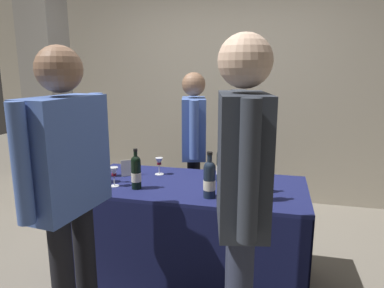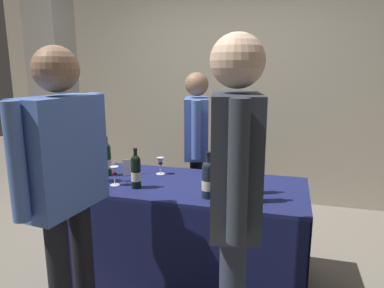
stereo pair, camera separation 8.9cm
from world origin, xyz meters
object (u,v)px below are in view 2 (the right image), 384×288
(vendor_presenter, at_px, (197,141))
(display_bottle_0, at_px, (222,165))
(featured_wine_bottle, at_px, (257,179))
(tasting_table, at_px, (192,213))
(wine_glass_near_vendor, at_px, (114,172))
(concrete_pillar, at_px, (54,80))
(flower_vase, at_px, (100,165))
(taster_foreground_right, at_px, (234,188))
(wine_glass_mid, at_px, (160,162))

(vendor_presenter, bearing_deg, display_bottle_0, 16.32)
(featured_wine_bottle, distance_m, vendor_presenter, 1.14)
(tasting_table, distance_m, vendor_presenter, 0.84)
(featured_wine_bottle, height_order, wine_glass_near_vendor, featured_wine_bottle)
(tasting_table, bearing_deg, display_bottle_0, 31.63)
(concrete_pillar, xyz_separation_m, tasting_table, (1.78, -0.89, -0.94))
(wine_glass_near_vendor, relative_size, flower_vase, 0.34)
(concrete_pillar, bearing_deg, wine_glass_near_vendor, -40.29)
(concrete_pillar, xyz_separation_m, vendor_presenter, (1.62, -0.16, -0.54))
(featured_wine_bottle, xyz_separation_m, vendor_presenter, (-0.65, 0.94, 0.02))
(tasting_table, distance_m, taster_foreground_right, 1.06)
(tasting_table, bearing_deg, concrete_pillar, 153.57)
(display_bottle_0, relative_size, vendor_presenter, 0.20)
(featured_wine_bottle, distance_m, wine_glass_near_vendor, 1.02)
(wine_glass_mid, bearing_deg, taster_foreground_right, -53.16)
(concrete_pillar, height_order, taster_foreground_right, concrete_pillar)
(concrete_pillar, xyz_separation_m, wine_glass_mid, (1.47, -0.71, -0.61))
(tasting_table, xyz_separation_m, wine_glass_mid, (-0.31, 0.17, 0.33))
(display_bottle_0, relative_size, flower_vase, 0.77)
(flower_vase, relative_size, vendor_presenter, 0.26)
(display_bottle_0, xyz_separation_m, wine_glass_mid, (-0.50, 0.05, -0.03))
(display_bottle_0, bearing_deg, concrete_pillar, 158.80)
(tasting_table, bearing_deg, wine_glass_near_vendor, -161.72)
(featured_wine_bottle, distance_m, flower_vase, 1.16)
(display_bottle_0, bearing_deg, wine_glass_mid, 174.07)
(taster_foreground_right, bearing_deg, wine_glass_near_vendor, 44.91)
(flower_vase, distance_m, vendor_presenter, 1.00)
(concrete_pillar, bearing_deg, featured_wine_bottle, -25.95)
(featured_wine_bottle, relative_size, wine_glass_near_vendor, 2.56)
(wine_glass_near_vendor, xyz_separation_m, flower_vase, (-0.14, 0.05, 0.02))
(wine_glass_near_vendor, bearing_deg, wine_glass_mid, 57.61)
(concrete_pillar, xyz_separation_m, wine_glass_near_vendor, (1.25, -1.06, -0.61))
(wine_glass_near_vendor, height_order, wine_glass_mid, wine_glass_near_vendor)
(taster_foreground_right, bearing_deg, wine_glass_mid, 25.54)
(tasting_table, distance_m, display_bottle_0, 0.42)
(tasting_table, xyz_separation_m, vendor_presenter, (-0.16, 0.72, 0.40))
(tasting_table, relative_size, vendor_presenter, 1.05)
(wine_glass_near_vendor, xyz_separation_m, wine_glass_mid, (0.22, 0.35, -0.00))
(wine_glass_near_vendor, bearing_deg, tasting_table, 18.28)
(wine_glass_near_vendor, bearing_deg, featured_wine_bottle, -2.38)
(tasting_table, xyz_separation_m, wine_glass_near_vendor, (-0.53, -0.18, 0.33))
(taster_foreground_right, bearing_deg, concrete_pillar, 41.10)
(featured_wine_bottle, bearing_deg, display_bottle_0, 130.85)
(wine_glass_near_vendor, bearing_deg, display_bottle_0, 22.13)
(concrete_pillar, xyz_separation_m, flower_vase, (1.11, -1.01, -0.59))
(flower_vase, bearing_deg, vendor_presenter, 58.87)
(display_bottle_0, bearing_deg, vendor_presenter, 120.38)
(wine_glass_mid, relative_size, taster_foreground_right, 0.08)
(tasting_table, height_order, flower_vase, flower_vase)
(flower_vase, bearing_deg, concrete_pillar, 137.56)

